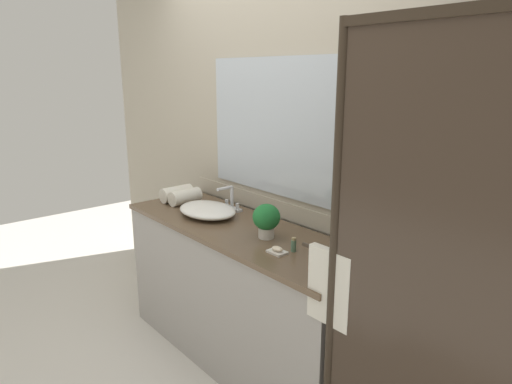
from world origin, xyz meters
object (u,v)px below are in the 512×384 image
object	(u,v)px
amenity_bottle_conditioner	(322,272)
soap_dish	(277,251)
sink_basin	(207,210)
rolled_towel_middle	(185,197)
potted_plant	(267,219)
rolled_towel_near_edge	(177,193)
faucet	(231,202)
amenity_bottle_body_wash	(294,245)

from	to	relation	value
amenity_bottle_conditioner	soap_dish	bearing A→B (deg)	170.74
sink_basin	soap_dish	bearing A→B (deg)	-7.00
sink_basin	rolled_towel_middle	size ratio (longest dim) A/B	1.92
potted_plant	rolled_towel_near_edge	distance (m)	1.00
potted_plant	rolled_towel_near_edge	world-z (taller)	potted_plant
faucet	rolled_towel_middle	xyz separation A→B (m)	(-0.33, -0.16, -0.00)
sink_basin	rolled_towel_near_edge	distance (m)	0.44
amenity_bottle_conditioner	rolled_towel_near_edge	xyz separation A→B (m)	(-1.56, 0.19, 0.02)
rolled_towel_near_edge	faucet	bearing A→B (deg)	19.92
potted_plant	rolled_towel_middle	distance (m)	0.89
potted_plant	amenity_bottle_conditioner	bearing A→B (deg)	-16.95
potted_plant	soap_dish	bearing A→B (deg)	-28.80
potted_plant	sink_basin	bearing A→B (deg)	-177.99
amenity_bottle_conditioner	amenity_bottle_body_wash	bearing A→B (deg)	156.44
amenity_bottle_body_wash	faucet	bearing A→B (deg)	165.63
soap_dish	rolled_towel_near_edge	size ratio (longest dim) A/B	0.43
soap_dish	amenity_bottle_conditioner	world-z (taller)	amenity_bottle_conditioner
faucet	soap_dish	distance (m)	0.82
amenity_bottle_body_wash	rolled_towel_near_edge	distance (m)	1.25
amenity_bottle_conditioner	amenity_bottle_body_wash	xyz separation A→B (m)	(-0.32, 0.14, 0.00)
amenity_bottle_body_wash	rolled_towel_near_edge	xyz separation A→B (m)	(-1.25, 0.05, 0.02)
faucet	amenity_bottle_conditioner	world-z (taller)	faucet
rolled_towel_near_edge	amenity_bottle_conditioner	bearing A→B (deg)	-6.76
sink_basin	rolled_towel_near_edge	xyz separation A→B (m)	(-0.44, 0.03, 0.02)
soap_dish	potted_plant	bearing A→B (deg)	151.20
sink_basin	potted_plant	size ratio (longest dim) A/B	2.22
soap_dish	rolled_towel_middle	world-z (taller)	rolled_towel_middle
soap_dish	rolled_towel_middle	size ratio (longest dim) A/B	0.44
rolled_towel_middle	amenity_bottle_conditioner	bearing A→B (deg)	-7.44
faucet	soap_dish	size ratio (longest dim) A/B	1.71
amenity_bottle_conditioner	potted_plant	bearing A→B (deg)	163.05
faucet	rolled_towel_middle	world-z (taller)	faucet
soap_dish	rolled_towel_near_edge	xyz separation A→B (m)	(-1.21, 0.13, 0.04)
faucet	amenity_bottle_conditioner	distance (m)	1.18
amenity_bottle_conditioner	rolled_towel_near_edge	distance (m)	1.57
sink_basin	rolled_towel_near_edge	world-z (taller)	rolled_towel_near_edge
soap_dish	amenity_bottle_body_wash	bearing A→B (deg)	64.24
faucet	amenity_bottle_conditioner	xyz separation A→B (m)	(1.12, -0.35, -0.02)
sink_basin	faucet	distance (m)	0.19
potted_plant	amenity_bottle_body_wash	size ratio (longest dim) A/B	2.59
faucet	potted_plant	bearing A→B (deg)	-17.20
sink_basin	potted_plant	world-z (taller)	potted_plant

